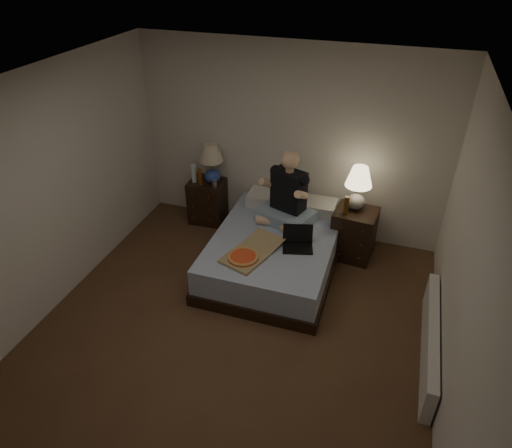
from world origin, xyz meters
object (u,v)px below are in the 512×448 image
(soda_can, at_px, (214,183))
(laptop, at_px, (298,240))
(nightstand_right, at_px, (353,234))
(beer_bottle_right, at_px, (346,205))
(person, at_px, (287,188))
(radiator, at_px, (430,340))
(water_bottle, at_px, (194,173))
(beer_bottle_left, at_px, (200,177))
(pizza_box, at_px, (243,258))
(lamp_left, at_px, (212,163))
(nightstand_left, at_px, (208,201))
(bed, at_px, (274,252))
(lamp_right, at_px, (358,188))

(soda_can, relative_size, laptop, 0.29)
(nightstand_right, bearing_deg, beer_bottle_right, -137.90)
(person, bearing_deg, radiator, -15.14)
(beer_bottle_right, bearing_deg, laptop, -123.99)
(water_bottle, bearing_deg, soda_can, -8.53)
(beer_bottle_left, bearing_deg, nightstand_right, -2.49)
(nightstand_right, bearing_deg, soda_can, -177.13)
(laptop, distance_m, pizza_box, 0.66)
(soda_can, height_order, beer_bottle_left, beer_bottle_left)
(water_bottle, xyz_separation_m, beer_bottle_right, (2.10, -0.23, 0.02))
(lamp_left, bearing_deg, beer_bottle_right, -9.10)
(beer_bottle_right, distance_m, pizza_box, 1.42)
(nightstand_left, bearing_deg, bed, -35.91)
(bed, distance_m, beer_bottle_left, 1.50)
(pizza_box, bearing_deg, lamp_right, 66.99)
(person, relative_size, radiator, 0.58)
(nightstand_left, bearing_deg, beer_bottle_left, -113.22)
(lamp_left, bearing_deg, beer_bottle_left, -138.97)
(pizza_box, bearing_deg, nightstand_left, 145.25)
(bed, xyz_separation_m, lamp_left, (-1.12, 0.78, 0.67))
(lamp_right, height_order, soda_can, lamp_right)
(person, xyz_separation_m, laptop, (0.29, -0.51, -0.35))
(water_bottle, height_order, pizza_box, water_bottle)
(lamp_right, xyz_separation_m, soda_can, (-1.88, 0.03, -0.26))
(person, bearing_deg, lamp_left, 179.18)
(beer_bottle_left, distance_m, pizza_box, 1.63)
(person, distance_m, pizza_box, 1.04)
(nightstand_left, height_order, person, person)
(soda_can, distance_m, laptop, 1.59)
(lamp_left, relative_size, water_bottle, 2.24)
(lamp_right, bearing_deg, beer_bottle_right, -122.40)
(beer_bottle_right, xyz_separation_m, pizza_box, (-0.94, -1.04, -0.26))
(soda_can, bearing_deg, beer_bottle_right, -5.87)
(bed, height_order, pizza_box, pizza_box)
(lamp_left, bearing_deg, lamp_right, -4.30)
(nightstand_right, bearing_deg, person, -160.45)
(lamp_right, bearing_deg, beer_bottle_left, 179.12)
(nightstand_left, relative_size, radiator, 0.39)
(bed, distance_m, person, 0.79)
(nightstand_left, distance_m, beer_bottle_left, 0.44)
(nightstand_left, xyz_separation_m, beer_bottle_left, (-0.04, -0.11, 0.42))
(nightstand_left, xyz_separation_m, lamp_right, (2.05, -0.15, 0.62))
(nightstand_right, height_order, beer_bottle_right, beer_bottle_right)
(lamp_right, height_order, person, person)
(nightstand_right, height_order, laptop, laptop)
(lamp_right, height_order, water_bottle, lamp_right)
(beer_bottle_left, height_order, pizza_box, beer_bottle_left)
(beer_bottle_right, distance_m, person, 0.74)
(soda_can, height_order, laptop, soda_can)
(bed, relative_size, pizza_box, 2.45)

